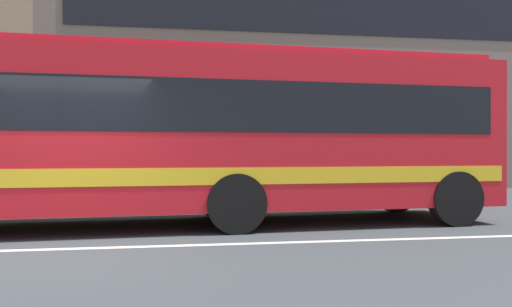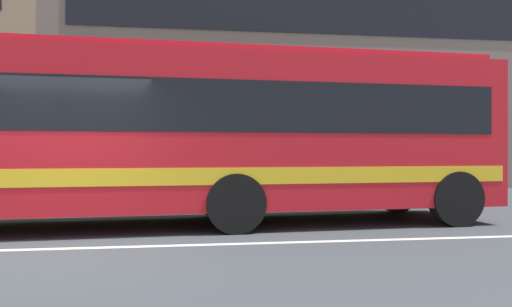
# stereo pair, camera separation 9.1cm
# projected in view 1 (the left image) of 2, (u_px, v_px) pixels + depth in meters

# --- Properties ---
(ground_plane) EXTENTS (160.00, 160.00, 0.00)m
(ground_plane) POSITION_uv_depth(u_px,v_px,m) (59.00, 249.00, 7.29)
(ground_plane) COLOR #3C4247
(lane_centre_line) EXTENTS (60.00, 0.16, 0.01)m
(lane_centre_line) POSITION_uv_depth(u_px,v_px,m) (59.00, 249.00, 7.29)
(lane_centre_line) COLOR silver
(lane_centre_line) RESTS_ON ground_plane
(hedge_row_far) EXTENTS (15.58, 1.10, 1.19)m
(hedge_row_far) POSITION_uv_depth(u_px,v_px,m) (142.00, 183.00, 12.75)
(hedge_row_far) COLOR #32631A
(hedge_row_far) RESTS_ON ground_plane
(apartment_block_right) EXTENTS (22.97, 10.49, 11.40)m
(apartment_block_right) POSITION_uv_depth(u_px,v_px,m) (329.00, 56.00, 23.82)
(apartment_block_right) COLOR gray
(apartment_block_right) RESTS_ON ground_plane
(transit_bus) EXTENTS (11.72, 3.18, 3.17)m
(transit_bus) POSITION_uv_depth(u_px,v_px,m) (186.00, 130.00, 9.62)
(transit_bus) COLOR red
(transit_bus) RESTS_ON ground_plane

